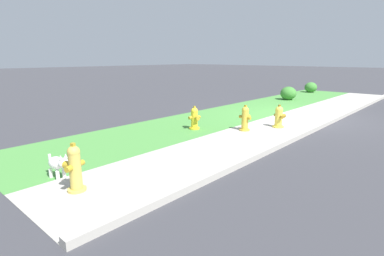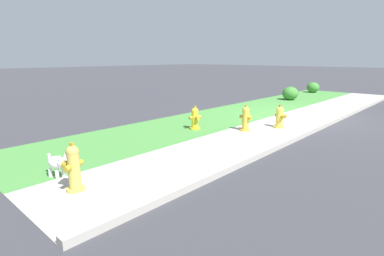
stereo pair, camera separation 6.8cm
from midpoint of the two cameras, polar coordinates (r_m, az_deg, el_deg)
ground_plane at (r=11.11m, az=20.80°, el=1.87°), size 120.00×120.00×0.00m
sidewalk_pavement at (r=11.11m, az=20.81°, el=1.90°), size 18.00×1.86×0.01m
grass_verge at (r=12.10m, az=10.91°, el=3.40°), size 18.00×2.65×0.01m
street_curb at (r=10.78m, az=25.78°, el=1.40°), size 18.00×0.16×0.12m
fire_hydrant_by_grass_verge at (r=4.98m, az=-21.26°, el=-7.10°), size 0.37×0.34×0.78m
fire_hydrant_mid_block at (r=8.64m, az=0.81°, el=1.86°), size 0.38×0.35×0.68m
fire_hydrant_at_driveway at (r=9.20m, az=16.57°, el=2.02°), size 0.38×0.39×0.68m
fire_hydrant_across_street at (r=8.57m, az=10.41°, el=1.78°), size 0.34×0.37×0.74m
small_white_dog at (r=5.65m, az=-23.94°, el=-6.17°), size 0.27×0.50×0.46m
shrub_bush_mid_verge at (r=15.47m, az=18.32°, el=6.28°), size 0.76×0.76×0.64m
shrub_bush_near_lamp at (r=19.24m, az=22.15°, el=7.17°), size 0.71×0.71×0.60m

